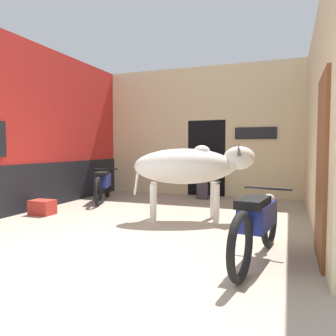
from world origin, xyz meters
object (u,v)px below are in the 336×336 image
(motorcycle_near, at_px, (257,222))
(plastic_stool, at_px, (215,189))
(cow, at_px, (191,166))
(shopkeeper_seated, at_px, (204,172))
(motorcycle_far, at_px, (103,183))
(crate, at_px, (42,207))

(motorcycle_near, height_order, plastic_stool, motorcycle_near)
(cow, bearing_deg, shopkeeper_seated, 98.96)
(motorcycle_far, bearing_deg, motorcycle_near, -38.20)
(cow, distance_m, plastic_stool, 2.70)
(cow, height_order, plastic_stool, cow)
(cow, relative_size, shopkeeper_seated, 1.73)
(cow, height_order, shopkeeper_seated, cow)
(cow, height_order, crate, cow)
(shopkeeper_seated, xyz_separation_m, plastic_stool, (0.26, 0.10, -0.43))
(shopkeeper_seated, xyz_separation_m, crate, (-2.41, -3.03, -0.53))
(plastic_stool, relative_size, crate, 0.99)
(plastic_stool, bearing_deg, crate, -130.49)
(plastic_stool, bearing_deg, motorcycle_far, -150.50)
(shopkeeper_seated, bearing_deg, cow, -81.04)
(motorcycle_near, bearing_deg, plastic_stool, 108.11)
(cow, relative_size, motorcycle_near, 1.10)
(cow, distance_m, shopkeeper_seated, 2.54)
(crate, bearing_deg, motorcycle_far, 81.55)
(motorcycle_far, distance_m, crate, 1.81)
(shopkeeper_seated, height_order, plastic_stool, shopkeeper_seated)
(motorcycle_far, bearing_deg, shopkeeper_seated, 30.35)
(plastic_stool, bearing_deg, shopkeeper_seated, -158.17)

